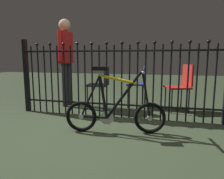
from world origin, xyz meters
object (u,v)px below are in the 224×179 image
at_px(bicycle, 115,111).
at_px(chair_navy, 139,82).
at_px(chair_charcoal, 101,83).
at_px(person_visitor, 66,54).
at_px(chair_red, 182,83).

bearing_deg(bicycle, chair_navy, 84.70).
bearing_deg(chair_charcoal, chair_navy, 24.32).
bearing_deg(person_visitor, chair_red, 2.36).
xyz_separation_m(chair_navy, person_visitor, (-1.46, -0.24, 0.55)).
bearing_deg(chair_red, chair_charcoal, -173.75).
distance_m(bicycle, chair_red, 1.69).
xyz_separation_m(chair_charcoal, chair_red, (1.50, 0.16, 0.01)).
bearing_deg(bicycle, person_visitor, 135.57).
bearing_deg(chair_charcoal, person_visitor, 174.66).
height_order(bicycle, person_visitor, person_visitor).
xyz_separation_m(bicycle, chair_navy, (0.14, 1.54, 0.21)).
bearing_deg(chair_navy, person_visitor, -170.49).
distance_m(bicycle, person_visitor, 1.99).
height_order(chair_red, chair_navy, chair_red).
bearing_deg(bicycle, chair_charcoal, 114.52).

